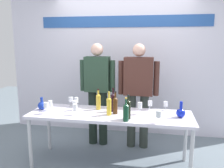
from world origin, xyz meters
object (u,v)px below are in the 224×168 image
(wine_bottle_3, at_px, (128,109))
(wine_bottle_4, at_px, (98,101))
(wine_glass_left_1, at_px, (76,100))
(wine_bottle_1, at_px, (113,102))
(presenter_right, at_px, (138,89))
(wine_glass_left_4, at_px, (71,99))
(wine_glass_right_0, at_px, (159,114))
(presenter_left, at_px, (98,88))
(wine_glass_left_3, at_px, (75,103))
(wine_bottle_0, at_px, (115,104))
(wine_bottle_5, at_px, (109,105))
(decanter_blue_left, at_px, (42,105))
(decanter_blue_right, at_px, (181,112))
(wine_bottle_2, at_px, (126,112))
(wine_glass_left_5, at_px, (50,104))
(wine_glass_right_3, at_px, (166,104))
(wine_glass_right_2, at_px, (150,103))
(wine_glass_left_0, at_px, (75,108))
(wine_glass_right_1, at_px, (140,106))
(wine_glass_left_2, at_px, (46,105))
(display_table, at_px, (110,117))

(wine_bottle_3, height_order, wine_bottle_4, wine_bottle_3)
(wine_bottle_3, xyz_separation_m, wine_glass_left_1, (-0.82, 0.40, -0.03))
(wine_bottle_1, bearing_deg, presenter_right, 60.38)
(presenter_right, xyz_separation_m, wine_bottle_3, (-0.07, -0.83, -0.09))
(wine_glass_left_1, height_order, wine_glass_left_4, wine_glass_left_1)
(wine_bottle_3, bearing_deg, wine_glass_right_0, -14.18)
(presenter_left, height_order, wine_glass_left_3, presenter_left)
(wine_bottle_0, height_order, wine_bottle_5, wine_bottle_5)
(wine_glass_left_4, bearing_deg, decanter_blue_left, -144.85)
(decanter_blue_right, relative_size, wine_bottle_5, 0.67)
(decanter_blue_right, bearing_deg, wine_glass_left_1, 171.69)
(wine_bottle_2, distance_m, wine_glass_left_5, 1.15)
(wine_bottle_4, height_order, wine_glass_right_3, wine_bottle_4)
(wine_bottle_0, height_order, wine_bottle_2, wine_bottle_0)
(wine_glass_left_5, bearing_deg, wine_glass_left_4, 51.04)
(decanter_blue_right, height_order, wine_glass_right_2, decanter_blue_right)
(wine_bottle_0, relative_size, wine_bottle_1, 0.94)
(wine_glass_left_4, bearing_deg, wine_bottle_4, -11.27)
(wine_glass_left_0, relative_size, wine_glass_right_3, 1.15)
(presenter_left, bearing_deg, wine_glass_right_1, -39.52)
(wine_bottle_5, height_order, wine_glass_left_5, wine_bottle_5)
(wine_bottle_1, xyz_separation_m, wine_glass_left_1, (-0.58, 0.11, -0.04))
(wine_bottle_2, distance_m, wine_glass_left_2, 1.12)
(wine_bottle_2, bearing_deg, wine_glass_right_0, -0.98)
(presenter_left, height_order, wine_bottle_2, presenter_left)
(wine_glass_left_3, height_order, wine_glass_right_3, wine_glass_left_3)
(wine_glass_left_2, relative_size, wine_glass_left_4, 1.08)
(wine_bottle_3, distance_m, wine_glass_right_3, 0.68)
(wine_bottle_1, height_order, wine_glass_right_0, wine_bottle_1)
(display_table, distance_m, wine_bottle_5, 0.21)
(presenter_left, relative_size, wine_glass_right_2, 12.64)
(wine_glass_left_3, distance_m, wine_glass_left_5, 0.35)
(display_table, distance_m, wine_glass_left_1, 0.62)
(wine_bottle_2, height_order, wine_glass_right_2, wine_bottle_2)
(decanter_blue_left, height_order, wine_bottle_1, wine_bottle_1)
(presenter_right, xyz_separation_m, wine_glass_right_0, (0.32, -0.93, -0.11))
(wine_glass_left_5, bearing_deg, wine_glass_left_0, -16.91)
(wine_glass_left_4, relative_size, wine_glass_right_2, 1.07)
(wine_bottle_5, xyz_separation_m, wine_glass_left_5, (-0.87, 0.05, -0.04))
(decanter_blue_right, relative_size, wine_glass_left_3, 1.49)
(wine_bottle_4, height_order, wine_glass_left_4, wine_bottle_4)
(wine_bottle_4, bearing_deg, wine_glass_right_3, 7.77)
(wine_glass_left_3, bearing_deg, wine_bottle_3, -16.51)
(wine_glass_right_3, bearing_deg, wine_bottle_0, -156.94)
(wine_bottle_0, xyz_separation_m, wine_glass_right_1, (0.33, 0.04, -0.01))
(presenter_left, distance_m, wine_glass_right_0, 1.36)
(wine_glass_left_0, distance_m, wine_glass_left_4, 0.44)
(wine_glass_left_2, bearing_deg, presenter_left, 57.40)
(decanter_blue_right, height_order, wine_bottle_5, wine_bottle_5)
(wine_bottle_3, bearing_deg, wine_bottle_0, 137.56)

